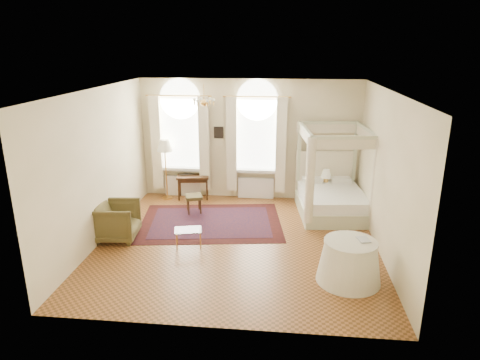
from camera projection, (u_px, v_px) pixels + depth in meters
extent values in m
plane|color=#97592C|center=(238.00, 242.00, 9.40)|extent=(6.00, 6.00, 0.00)
plane|color=#FFE9C2|center=(249.00, 140.00, 11.75)|extent=(6.00, 0.00, 6.00)
plane|color=#FFE9C2|center=(214.00, 229.00, 6.06)|extent=(6.00, 0.00, 6.00)
plane|color=#FFE9C2|center=(99.00, 166.00, 9.20)|extent=(0.00, 6.00, 6.00)
plane|color=#FFE9C2|center=(385.00, 175.00, 8.61)|extent=(0.00, 6.00, 6.00)
plane|color=white|center=(237.00, 90.00, 8.41)|extent=(6.00, 6.00, 0.00)
cube|color=silver|center=(181.00, 133.00, 11.87)|extent=(1.10, 0.04, 1.90)
cylinder|color=silver|center=(180.00, 99.00, 11.58)|extent=(1.10, 0.04, 1.10)
cube|color=white|center=(182.00, 169.00, 12.08)|extent=(1.32, 0.24, 0.08)
cube|color=white|center=(157.00, 143.00, 11.85)|extent=(0.28, 0.14, 2.60)
cube|color=white|center=(204.00, 144.00, 11.71)|extent=(0.28, 0.14, 2.60)
cube|color=white|center=(183.00, 185.00, 12.25)|extent=(1.00, 0.12, 0.58)
cube|color=silver|center=(257.00, 135.00, 11.66)|extent=(1.10, 0.04, 1.90)
cylinder|color=silver|center=(257.00, 100.00, 11.37)|extent=(1.10, 0.04, 1.10)
cube|color=white|center=(256.00, 171.00, 11.87)|extent=(1.32, 0.24, 0.08)
cube|color=white|center=(232.00, 145.00, 11.64)|extent=(0.28, 0.14, 2.60)
cube|color=white|center=(281.00, 146.00, 11.50)|extent=(0.28, 0.14, 2.60)
cube|color=white|center=(256.00, 188.00, 12.04)|extent=(1.00, 0.12, 0.58)
cylinder|color=gold|center=(204.00, 93.00, 9.70)|extent=(0.02, 0.02, 0.40)
sphere|color=gold|center=(204.00, 103.00, 9.76)|extent=(0.16, 0.16, 0.16)
sphere|color=beige|center=(213.00, 100.00, 9.72)|extent=(0.07, 0.07, 0.07)
sphere|color=beige|center=(210.00, 99.00, 9.91)|extent=(0.07, 0.07, 0.07)
sphere|color=beige|center=(201.00, 99.00, 9.93)|extent=(0.07, 0.07, 0.07)
sphere|color=beige|center=(194.00, 100.00, 9.76)|extent=(0.07, 0.07, 0.07)
sphere|color=beige|center=(198.00, 101.00, 9.57)|extent=(0.07, 0.07, 0.07)
sphere|color=beige|center=(207.00, 101.00, 9.55)|extent=(0.07, 0.07, 0.07)
cube|color=black|center=(219.00, 132.00, 11.75)|extent=(0.26, 0.03, 0.32)
cube|color=black|center=(303.00, 131.00, 11.49)|extent=(0.22, 0.03, 0.26)
cube|color=beige|center=(331.00, 208.00, 10.93)|extent=(1.84, 2.17, 0.34)
cube|color=silver|center=(332.00, 196.00, 10.84)|extent=(1.73, 2.07, 0.27)
cube|color=white|center=(326.00, 171.00, 11.64)|extent=(1.62, 0.26, 1.15)
cube|color=beige|center=(298.00, 163.00, 11.55)|extent=(0.09, 0.09, 2.20)
cube|color=beige|center=(354.00, 163.00, 11.56)|extent=(0.09, 0.09, 2.20)
cube|color=beige|center=(310.00, 185.00, 9.74)|extent=(0.09, 0.09, 2.20)
cube|color=beige|center=(376.00, 185.00, 9.75)|extent=(0.09, 0.09, 2.20)
cube|color=beige|center=(329.00, 123.00, 11.22)|extent=(1.62, 0.26, 0.08)
cube|color=beige|center=(346.00, 138.00, 9.42)|extent=(1.62, 0.26, 0.08)
cube|color=beige|center=(306.00, 129.00, 10.31)|extent=(0.30, 2.00, 0.08)
cube|color=beige|center=(368.00, 129.00, 10.32)|extent=(0.30, 2.00, 0.08)
cube|color=white|center=(328.00, 128.00, 11.26)|extent=(1.68, 0.22, 0.27)
cube|color=white|center=(346.00, 143.00, 9.46)|extent=(1.68, 0.22, 0.27)
cube|color=white|center=(305.00, 135.00, 10.35)|extent=(0.27, 2.05, 0.27)
cube|color=white|center=(367.00, 135.00, 10.36)|extent=(0.27, 2.05, 0.27)
cylinder|color=white|center=(310.00, 181.00, 9.72)|extent=(0.21, 0.21, 2.01)
cylinder|color=white|center=(376.00, 181.00, 9.72)|extent=(0.21, 0.21, 2.01)
cube|color=#341F0E|center=(324.00, 193.00, 11.67)|extent=(0.41, 0.38, 0.55)
cylinder|color=gold|center=(326.00, 181.00, 11.54)|extent=(0.12, 0.12, 0.20)
cone|color=beige|center=(326.00, 173.00, 11.48)|extent=(0.28, 0.28, 0.22)
cube|color=#341F0E|center=(193.00, 177.00, 11.93)|extent=(0.94, 0.58, 0.05)
cube|color=#341F0E|center=(193.00, 179.00, 11.95)|extent=(0.84, 0.48, 0.09)
cylinder|color=#341F0E|center=(180.00, 186.00, 12.18)|extent=(0.04, 0.04, 0.62)
cylinder|color=#341F0E|center=(207.00, 186.00, 12.21)|extent=(0.04, 0.04, 0.62)
cylinder|color=#341F0E|center=(179.00, 190.00, 11.84)|extent=(0.04, 0.04, 0.62)
cylinder|color=#341F0E|center=(207.00, 190.00, 11.87)|extent=(0.04, 0.04, 0.62)
imported|color=black|center=(186.00, 174.00, 12.02)|extent=(0.41, 0.33, 0.03)
cube|color=#41371C|center=(194.00, 197.00, 10.96)|extent=(0.51, 0.51, 0.08)
cylinder|color=#341F0E|center=(189.00, 208.00, 10.85)|extent=(0.04, 0.04, 0.39)
cylinder|color=#341F0E|center=(201.00, 207.00, 10.92)|extent=(0.04, 0.04, 0.39)
cylinder|color=#341F0E|center=(188.00, 204.00, 11.14)|extent=(0.04, 0.04, 0.39)
cylinder|color=#341F0E|center=(199.00, 203.00, 11.20)|extent=(0.04, 0.04, 0.39)
imported|color=#4D4321|center=(116.00, 221.00, 9.46)|extent=(1.02, 0.99, 0.85)
cube|color=silver|center=(188.00, 230.00, 9.10)|extent=(0.65, 0.52, 0.02)
cylinder|color=gold|center=(177.00, 242.00, 8.98)|extent=(0.02, 0.02, 0.38)
cylinder|color=gold|center=(201.00, 241.00, 9.03)|extent=(0.02, 0.02, 0.38)
cylinder|color=gold|center=(177.00, 235.00, 9.28)|extent=(0.02, 0.02, 0.38)
cylinder|color=gold|center=(200.00, 234.00, 9.34)|extent=(0.02, 0.02, 0.38)
cylinder|color=gold|center=(167.00, 198.00, 12.11)|extent=(0.30, 0.30, 0.03)
cylinder|color=gold|center=(166.00, 173.00, 11.89)|extent=(0.04, 0.04, 1.48)
cone|color=beige|center=(165.00, 145.00, 11.65)|extent=(0.43, 0.43, 0.32)
cube|color=#421110|center=(211.00, 222.00, 10.45)|extent=(3.69, 2.87, 0.01)
cube|color=black|center=(211.00, 222.00, 10.45)|extent=(3.09, 2.28, 0.01)
cone|color=white|center=(349.00, 262.00, 7.76)|extent=(1.17, 1.17, 0.75)
cylinder|color=white|center=(351.00, 242.00, 7.64)|extent=(0.96, 0.96, 0.04)
imported|color=black|center=(358.00, 240.00, 7.65)|extent=(0.25, 0.30, 0.02)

